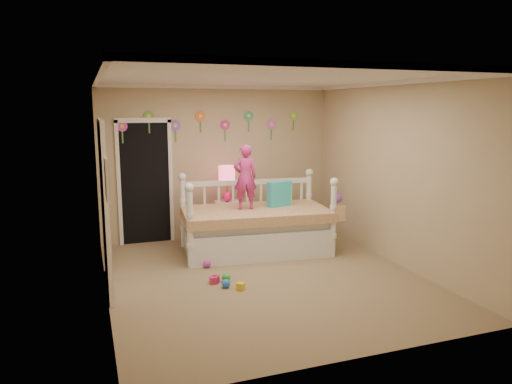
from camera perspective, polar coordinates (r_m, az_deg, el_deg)
name	(u,v)px	position (r m, az deg, el deg)	size (l,w,h in m)	color
floor	(264,277)	(6.50, 0.96, -10.08)	(4.00, 4.50, 0.01)	#7F684C
ceiling	(265,77)	(6.12, 1.03, 13.45)	(4.00, 4.50, 0.01)	white
back_wall	(218,162)	(8.30, -4.48, 3.52)	(4.00, 0.01, 2.60)	tan
left_wall	(102,190)	(5.79, -17.87, 0.26)	(0.01, 4.50, 2.60)	tan
right_wall	(396,174)	(7.12, 16.24, 2.08)	(0.01, 4.50, 2.60)	tan
crown_molding	(265,80)	(6.11, 1.03, 13.17)	(4.00, 4.50, 0.06)	white
daybed	(255,213)	(7.45, -0.07, -2.53)	(2.27, 1.22, 1.23)	white
pillow_turquoise	(279,194)	(7.62, 2.80, -0.23)	(0.39, 0.14, 0.39)	#24A7B4
pillow_lime	(280,194)	(7.72, 2.91, -0.27)	(0.36, 0.13, 0.34)	#8DE646
child	(245,177)	(7.33, -1.30, 1.78)	(0.36, 0.24, 1.00)	#CA2E82
nightstand	(227,221)	(8.11, -3.42, -3.51)	(0.41, 0.31, 0.68)	white
table_lamp	(227,178)	(7.97, -3.48, 1.67)	(0.27, 0.27, 0.60)	#F8216E
closet_doorway	(145,181)	(8.09, -13.01, 1.23)	(0.90, 0.04, 2.07)	black
flower_decals	(213,125)	(8.22, -5.14, 7.92)	(3.40, 0.02, 0.50)	#B2668C
mirror_closet	(105,206)	(6.13, -17.47, -1.58)	(0.07, 1.30, 2.10)	white
wall_picture	(107,179)	(4.87, -17.30, 1.49)	(0.05, 0.34, 0.42)	white
hanging_bag	(337,208)	(7.29, 9.65, -1.87)	(0.20, 0.16, 0.36)	beige
toy_scatter	(227,270)	(6.62, -3.43, -9.20)	(0.80, 1.30, 0.11)	#996666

